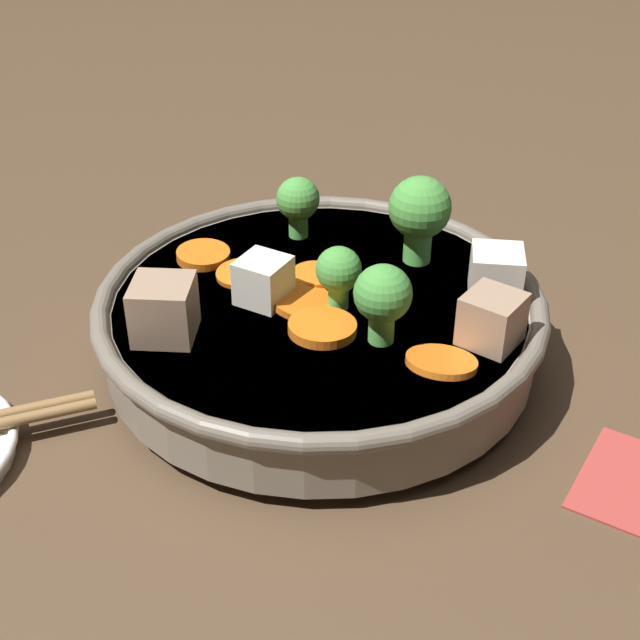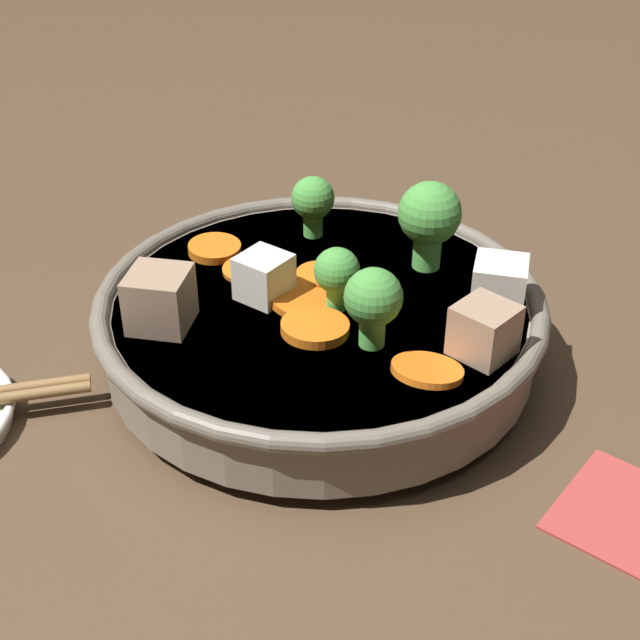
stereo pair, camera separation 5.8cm
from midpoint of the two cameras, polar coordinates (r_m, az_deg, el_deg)
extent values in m
plane|color=#4C3826|center=(0.60, 2.77, -2.79)|extent=(3.00, 3.00, 0.00)
cylinder|color=slate|center=(0.59, 2.78, -2.40)|extent=(0.15, 0.15, 0.01)
cylinder|color=slate|center=(0.58, 2.85, -0.42)|extent=(0.28, 0.28, 0.04)
torus|color=#685F52|center=(0.57, 2.90, 1.23)|extent=(0.29, 0.29, 0.01)
cylinder|color=brown|center=(0.57, 2.87, 0.31)|extent=(0.26, 0.26, 0.02)
cylinder|color=orange|center=(0.56, 1.65, 1.25)|extent=(0.06, 0.06, 0.01)
cylinder|color=orange|center=(0.60, -1.95, 3.17)|extent=(0.03, 0.03, 0.01)
cylinder|color=orange|center=(0.53, 2.76, -0.59)|extent=(0.04, 0.05, 0.01)
cylinder|color=orange|center=(0.62, -4.13, 4.50)|extent=(0.04, 0.04, 0.01)
cylinder|color=orange|center=(0.51, 10.12, -3.28)|extent=(0.05, 0.05, 0.01)
cylinder|color=orange|center=(0.59, 2.81, 2.78)|extent=(0.05, 0.05, 0.01)
cylinder|color=#59B84C|center=(0.61, 9.59, 4.37)|extent=(0.02, 0.02, 0.03)
sphere|color=#47933D|center=(0.59, 9.83, 6.68)|extent=(0.04, 0.04, 0.04)
cylinder|color=#59B84C|center=(0.56, 4.06, 1.44)|extent=(0.01, 0.01, 0.02)
sphere|color=#47933D|center=(0.55, 4.13, 3.10)|extent=(0.03, 0.03, 0.03)
cylinder|color=#59B84C|center=(0.64, 2.14, 6.13)|extent=(0.01, 0.01, 0.02)
sphere|color=#47933D|center=(0.63, 2.18, 7.74)|extent=(0.03, 0.03, 0.03)
cylinder|color=#59B84C|center=(0.52, 6.51, -0.71)|extent=(0.02, 0.02, 0.02)
sphere|color=#47933D|center=(0.51, 6.66, 1.37)|extent=(0.03, 0.03, 0.03)
cube|color=silver|center=(0.57, 14.27, 2.10)|extent=(0.04, 0.04, 0.03)
cube|color=#9E7F66|center=(0.54, -7.23, 1.23)|extent=(0.05, 0.05, 0.04)
cube|color=silver|center=(0.56, -0.69, 2.68)|extent=(0.03, 0.03, 0.03)
cube|color=#9E7F66|center=(0.52, 13.60, -0.76)|extent=(0.03, 0.03, 0.03)
camera|label=1|loc=(0.03, -87.14, 1.89)|focal=50.00mm
camera|label=2|loc=(0.03, 92.86, -1.89)|focal=50.00mm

